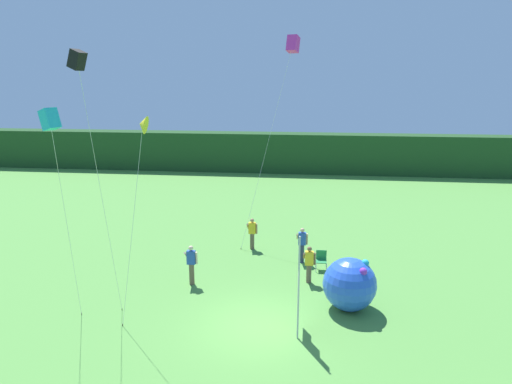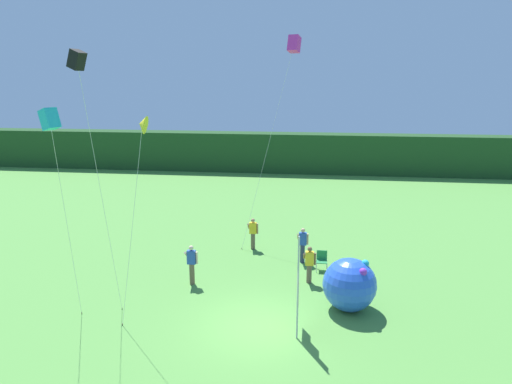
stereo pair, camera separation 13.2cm
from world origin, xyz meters
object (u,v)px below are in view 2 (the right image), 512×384
Objects in this scene: folding_chair at (322,259)px; kite_yellow_delta_1 at (142,126)px; banner_flag at (298,287)px; inflatable_balloon at (350,284)px; kite_cyan_box_3 at (50,121)px; person_near_banner at (303,244)px; person_far_left at (309,264)px; person_far_right at (253,233)px; person_mid_field at (192,264)px; kite_black_box_2 at (77,63)px; kite_magenta_box_0 at (294,45)px.

folding_chair is 10.66m from kite_yellow_delta_1.
banner_flag is 1.80× the size of inflatable_balloon.
kite_cyan_box_3 is at bearing -159.52° from inflatable_balloon.
person_near_banner is at bearing 89.95° from banner_flag.
folding_chair is (-0.97, 3.66, -0.51)m from inflatable_balloon.
person_far_left is (0.35, 4.18, -0.88)m from banner_flag.
person_mid_field is at bearing -114.65° from person_far_right.
kite_black_box_2 is at bearing -113.54° from person_mid_field.
person_mid_field is 8.56m from kite_cyan_box_3.
person_far_left is 2.68m from inflatable_balloon.
kite_magenta_box_0 is (-2.65, 8.18, 9.27)m from inflatable_balloon.
kite_magenta_box_0 is at bearing 100.57° from person_far_left.
person_mid_field is at bearing 83.04° from kite_yellow_delta_1.
kite_cyan_box_3 is at bearing -139.44° from folding_chair.
kite_magenta_box_0 is 1.39× the size of kite_cyan_box_3.
person_mid_field is at bearing 60.39° from kite_cyan_box_3.
inflatable_balloon reaches higher than person_mid_field.
kite_yellow_delta_1 is 2.69m from kite_cyan_box_3.
kite_magenta_box_0 is (-0.77, 3.76, 9.37)m from person_near_banner.
kite_yellow_delta_1 is (-6.97, -2.19, 6.10)m from inflatable_balloon.
person_far_left reaches higher than folding_chair.
banner_flag is at bearing 2.28° from kite_yellow_delta_1.
kite_black_box_2 is at bearing -117.39° from kite_magenta_box_0.
person_far_left is 11.62m from kite_cyan_box_3.
kite_black_box_2 is 1.89m from kite_cyan_box_3.
kite_black_box_2 is (-6.95, -5.27, 8.16)m from person_far_left.
person_far_left is 0.15× the size of kite_magenta_box_0.
person_far_right is at bearing 65.90° from kite_black_box_2.
person_far_left is at bearing 38.88° from kite_yellow_delta_1.
kite_black_box_2 is at bearing -142.81° from person_far_left.
kite_black_box_2 is (-1.52, -0.90, 1.91)m from kite_yellow_delta_1.
kite_cyan_box_3 reaches higher than banner_flag.
person_far_right reaches higher than folding_chair.
kite_cyan_box_3 is (-9.31, -3.48, 6.36)m from inflatable_balloon.
kite_magenta_box_0 is at bearing 101.52° from person_near_banner.
kite_yellow_delta_1 is at bearing -162.57° from inflatable_balloon.
kite_black_box_2 is (-8.49, -3.08, 8.01)m from inflatable_balloon.
kite_cyan_box_3 is (-0.82, -0.39, -1.65)m from kite_black_box_2.
person_mid_field is 0.16× the size of kite_magenta_box_0.
kite_magenta_box_0 is 1.44× the size of kite_yellow_delta_1.
person_far_left is 1.85× the size of folding_chair.
kite_magenta_box_0 reaches higher than person_near_banner.
person_near_banner is 0.22× the size of kite_cyan_box_3.
kite_black_box_2 reaches higher than folding_chair.
banner_flag is at bearing -90.05° from person_near_banner.
kite_cyan_box_3 is (-2.34, -1.29, 0.26)m from kite_yellow_delta_1.
person_mid_field is 1.07× the size of person_far_left.
kite_yellow_delta_1 is 0.79× the size of kite_black_box_2.
person_far_right is 9.85m from kite_magenta_box_0.
person_near_banner is 10.38m from kite_yellow_delta_1.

